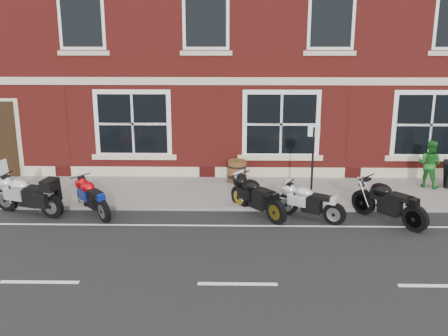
{
  "coord_description": "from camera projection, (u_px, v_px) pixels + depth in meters",
  "views": [
    {
      "loc": [
        -0.09,
        -12.08,
        4.78
      ],
      "look_at": [
        -0.36,
        1.6,
        1.2
      ],
      "focal_mm": 40.0,
      "sensor_mm": 36.0,
      "label": 1
    }
  ],
  "objects": [
    {
      "name": "sidewalk",
      "position": [
        236.0,
        192.0,
        15.77
      ],
      "size": [
        30.0,
        3.0,
        0.12
      ],
      "primitive_type": "cube",
      "color": "slate",
      "rests_on": "ground"
    },
    {
      "name": "pedestrian_right",
      "position": [
        430.0,
        164.0,
        15.91
      ],
      "size": [
        0.94,
        0.92,
        1.53
      ],
      "primitive_type": "imported",
      "rotation": [
        0.0,
        0.0,
        2.44
      ],
      "color": "#1C6420",
      "rests_on": "sidewalk"
    },
    {
      "name": "moto_touring_silver",
      "position": [
        27.0,
        193.0,
        13.84
      ],
      "size": [
        2.18,
        0.94,
        1.49
      ],
      "rotation": [
        0.0,
        0.0,
        1.22
      ],
      "color": "black",
      "rests_on": "ground"
    },
    {
      "name": "ground",
      "position": [
        237.0,
        229.0,
        12.89
      ],
      "size": [
        80.0,
        80.0,
        0.0
      ],
      "primitive_type": "plane",
      "color": "black",
      "rests_on": "ground"
    },
    {
      "name": "moto_naked_black",
      "position": [
        388.0,
        200.0,
        13.22
      ],
      "size": [
        1.54,
        1.93,
        1.05
      ],
      "rotation": [
        0.0,
        0.0,
        0.66
      ],
      "color": "black",
      "rests_on": "ground"
    },
    {
      "name": "moto_sport_silver",
      "position": [
        309.0,
        201.0,
        13.45
      ],
      "size": [
        1.75,
        1.21,
        0.9
      ],
      "rotation": [
        0.0,
        0.0,
        0.99
      ],
      "color": "black",
      "rests_on": "ground"
    },
    {
      "name": "moto_sport_black",
      "position": [
        257.0,
        195.0,
        13.73
      ],
      "size": [
        1.46,
        1.86,
        1.0
      ],
      "rotation": [
        0.0,
        0.0,
        0.65
      ],
      "color": "black",
      "rests_on": "ground"
    },
    {
      "name": "moto_sport_red",
      "position": [
        93.0,
        196.0,
        13.82
      ],
      "size": [
        1.37,
        1.72,
        0.93
      ],
      "rotation": [
        0.0,
        0.0,
        0.66
      ],
      "color": "black",
      "rests_on": "ground"
    },
    {
      "name": "kerb",
      "position": [
        237.0,
        208.0,
        14.25
      ],
      "size": [
        30.0,
        0.16,
        0.12
      ],
      "primitive_type": "cube",
      "color": "slate",
      "rests_on": "ground"
    },
    {
      "name": "parking_sign",
      "position": [
        313.0,
        160.0,
        13.97
      ],
      "size": [
        0.33,
        0.1,
        2.34
      ],
      "rotation": [
        0.0,
        0.0,
        -0.26
      ],
      "color": "black",
      "rests_on": "sidewalk"
    },
    {
      "name": "barrel_planter",
      "position": [
        237.0,
        171.0,
        16.61
      ],
      "size": [
        0.65,
        0.65,
        0.72
      ],
      "color": "#4A2913",
      "rests_on": "sidewalk"
    },
    {
      "name": "pub_building",
      "position": [
        236.0,
        9.0,
        21.53
      ],
      "size": [
        24.0,
        12.0,
        12.0
      ],
      "primitive_type": "cube",
      "color": "maroon",
      "rests_on": "ground"
    }
  ]
}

